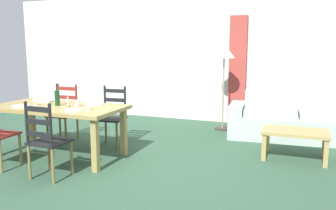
{
  "coord_description": "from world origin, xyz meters",
  "views": [
    {
      "loc": [
        1.96,
        -4.04,
        1.61
      ],
      "look_at": [
        0.12,
        0.69,
        0.75
      ],
      "focal_mm": 37.7,
      "sensor_mm": 36.0,
      "label": 1
    }
  ],
  "objects_px": {
    "dining_table": "(59,112)",
    "wine_glass_near_left": "(34,98)",
    "dining_chair_near_right": "(47,141)",
    "wine_bottle": "(57,98)",
    "dining_chair_far_left": "(64,113)",
    "wine_glass_near_right": "(88,102)",
    "coffee_table": "(295,135)",
    "wine_glass_far_left": "(47,96)",
    "standing_lamp": "(224,56)",
    "dining_chair_far_right": "(112,116)",
    "couch": "(296,122)",
    "coffee_cup_primary": "(77,103)"
  },
  "relations": [
    {
      "from": "dining_chair_near_right",
      "to": "coffee_table",
      "type": "bearing_deg",
      "value": 34.11
    },
    {
      "from": "dining_table",
      "to": "couch",
      "type": "xyz_separation_m",
      "value": [
        3.2,
        2.31,
        -0.37
      ]
    },
    {
      "from": "wine_glass_near_left",
      "to": "dining_chair_near_right",
      "type": "bearing_deg",
      "value": -41.59
    },
    {
      "from": "wine_glass_near_right",
      "to": "coffee_table",
      "type": "relative_size",
      "value": 0.18
    },
    {
      "from": "wine_glass_near_left",
      "to": "wine_glass_near_right",
      "type": "xyz_separation_m",
      "value": [
        0.92,
        -0.03,
        0.0
      ]
    },
    {
      "from": "dining_table",
      "to": "wine_glass_near_left",
      "type": "xyz_separation_m",
      "value": [
        -0.32,
        -0.12,
        0.2
      ]
    },
    {
      "from": "dining_chair_far_left",
      "to": "dining_table",
      "type": "bearing_deg",
      "value": -56.71
    },
    {
      "from": "dining_table",
      "to": "standing_lamp",
      "type": "bearing_deg",
      "value": 53.38
    },
    {
      "from": "wine_bottle",
      "to": "wine_glass_far_left",
      "type": "relative_size",
      "value": 1.96
    },
    {
      "from": "wine_glass_near_left",
      "to": "wine_glass_far_left",
      "type": "height_order",
      "value": "same"
    },
    {
      "from": "coffee_cup_primary",
      "to": "couch",
      "type": "distance_m",
      "value": 3.72
    },
    {
      "from": "wine_glass_far_left",
      "to": "standing_lamp",
      "type": "bearing_deg",
      "value": 47.14
    },
    {
      "from": "dining_table",
      "to": "dining_chair_far_left",
      "type": "bearing_deg",
      "value": 123.29
    },
    {
      "from": "dining_table",
      "to": "dining_chair_far_right",
      "type": "xyz_separation_m",
      "value": [
        0.43,
        0.78,
        -0.19
      ]
    },
    {
      "from": "dining_chair_near_right",
      "to": "couch",
      "type": "distance_m",
      "value": 4.16
    },
    {
      "from": "wine_bottle",
      "to": "coffee_table",
      "type": "bearing_deg",
      "value": 18.48
    },
    {
      "from": "dining_table",
      "to": "standing_lamp",
      "type": "relative_size",
      "value": 1.16
    },
    {
      "from": "standing_lamp",
      "to": "coffee_table",
      "type": "bearing_deg",
      "value": -45.89
    },
    {
      "from": "standing_lamp",
      "to": "dining_table",
      "type": "bearing_deg",
      "value": -126.62
    },
    {
      "from": "dining_chair_near_right",
      "to": "coffee_table",
      "type": "distance_m",
      "value": 3.36
    },
    {
      "from": "wine_bottle",
      "to": "standing_lamp",
      "type": "height_order",
      "value": "standing_lamp"
    },
    {
      "from": "dining_table",
      "to": "dining_chair_far_right",
      "type": "relative_size",
      "value": 1.98
    },
    {
      "from": "wine_glass_near_left",
      "to": "wine_glass_near_right",
      "type": "bearing_deg",
      "value": -1.61
    },
    {
      "from": "dining_chair_near_right",
      "to": "couch",
      "type": "relative_size",
      "value": 0.41
    },
    {
      "from": "dining_table",
      "to": "wine_glass_near_right",
      "type": "bearing_deg",
      "value": -13.54
    },
    {
      "from": "dining_chair_near_right",
      "to": "wine_bottle",
      "type": "bearing_deg",
      "value": 119.71
    },
    {
      "from": "wine_glass_near_right",
      "to": "couch",
      "type": "relative_size",
      "value": 0.07
    },
    {
      "from": "dining_table",
      "to": "wine_glass_far_left",
      "type": "xyz_separation_m",
      "value": [
        -0.32,
        0.15,
        0.2
      ]
    },
    {
      "from": "coffee_table",
      "to": "wine_glass_near_left",
      "type": "bearing_deg",
      "value": -160.97
    },
    {
      "from": "couch",
      "to": "dining_table",
      "type": "bearing_deg",
      "value": -144.14
    },
    {
      "from": "dining_table",
      "to": "wine_glass_near_right",
      "type": "xyz_separation_m",
      "value": [
        0.6,
        -0.15,
        0.2
      ]
    },
    {
      "from": "wine_glass_near_right",
      "to": "couch",
      "type": "distance_m",
      "value": 3.62
    },
    {
      "from": "dining_table",
      "to": "coffee_table",
      "type": "bearing_deg",
      "value": 18.87
    },
    {
      "from": "dining_table",
      "to": "wine_glass_near_left",
      "type": "height_order",
      "value": "wine_glass_near_left"
    },
    {
      "from": "dining_chair_far_left",
      "to": "dining_chair_far_right",
      "type": "xyz_separation_m",
      "value": [
        0.92,
        0.03,
        0.0
      ]
    },
    {
      "from": "wine_bottle",
      "to": "wine_glass_near_left",
      "type": "height_order",
      "value": "wine_bottle"
    },
    {
      "from": "dining_table",
      "to": "standing_lamp",
      "type": "xyz_separation_m",
      "value": [
        1.86,
        2.5,
        0.75
      ]
    },
    {
      "from": "wine_glass_near_left",
      "to": "wine_bottle",
      "type": "bearing_deg",
      "value": 24.91
    },
    {
      "from": "dining_table",
      "to": "wine_bottle",
      "type": "height_order",
      "value": "wine_bottle"
    },
    {
      "from": "coffee_table",
      "to": "wine_bottle",
      "type": "bearing_deg",
      "value": -161.52
    },
    {
      "from": "wine_bottle",
      "to": "wine_glass_far_left",
      "type": "distance_m",
      "value": 0.33
    },
    {
      "from": "dining_chair_far_left",
      "to": "couch",
      "type": "relative_size",
      "value": 0.41
    },
    {
      "from": "wine_glass_near_left",
      "to": "standing_lamp",
      "type": "xyz_separation_m",
      "value": [
        2.17,
        2.62,
        0.55
      ]
    },
    {
      "from": "dining_chair_near_right",
      "to": "dining_chair_far_right",
      "type": "distance_m",
      "value": 1.57
    },
    {
      "from": "coffee_table",
      "to": "standing_lamp",
      "type": "xyz_separation_m",
      "value": [
        -1.36,
        1.4,
        1.06
      ]
    },
    {
      "from": "wine_glass_far_left",
      "to": "wine_glass_near_left",
      "type": "bearing_deg",
      "value": -88.72
    },
    {
      "from": "wine_bottle",
      "to": "dining_table",
      "type": "bearing_deg",
      "value": -33.26
    },
    {
      "from": "coffee_cup_primary",
      "to": "coffee_table",
      "type": "height_order",
      "value": "coffee_cup_primary"
    },
    {
      "from": "dining_chair_far_right",
      "to": "dining_chair_far_left",
      "type": "bearing_deg",
      "value": -177.87
    },
    {
      "from": "dining_chair_far_left",
      "to": "coffee_cup_primary",
      "type": "xyz_separation_m",
      "value": [
        0.77,
        -0.68,
        0.32
      ]
    }
  ]
}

